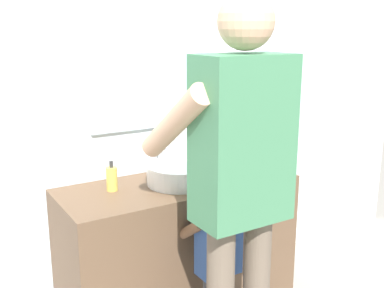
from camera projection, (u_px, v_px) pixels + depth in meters
name	position (u px, v px, depth m)	size (l,w,h in m)	color
back_wall	(151.00, 82.00, 2.79)	(4.40, 0.10, 2.70)	silver
vanity_cabinet	(179.00, 247.00, 2.75)	(1.36, 0.54, 0.81)	brown
sink_basin	(180.00, 174.00, 2.62)	(0.37, 0.37, 0.11)	white
faucet	(161.00, 160.00, 2.81)	(0.18, 0.14, 0.18)	#B7BABF
toothbrush_cup	(228.00, 167.00, 2.76)	(0.07, 0.07, 0.21)	#4C8EB2
soap_bottle	(112.00, 179.00, 2.51)	(0.06, 0.06, 0.16)	gold
child_toddler	(218.00, 249.00, 2.38)	(0.29, 0.29, 0.95)	#47474C
adult_parent	(240.00, 164.00, 2.04)	(0.56, 0.59, 1.81)	#6B5B4C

